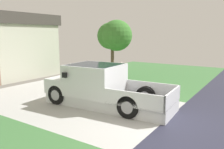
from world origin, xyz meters
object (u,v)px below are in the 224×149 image
Objects in this scene: person_with_hat at (121,77)px; handbag at (130,95)px; neighbor_tree at (114,36)px; pickup_truck at (99,87)px.

person_with_hat reaches higher than handbag.
neighbor_tree is (4.42, 3.23, 1.80)m from person_with_hat.
pickup_truck is at bearing 158.29° from handbag.
handbag is (1.54, -0.61, -0.61)m from pickup_truck.
person_with_hat is at bearing -143.86° from neighbor_tree.
pickup_truck is 1.39× the size of neighbor_tree.
neighbor_tree reaches higher than handbag.
neighbor_tree is at bearing -103.02° from person_with_hat.
person_with_hat is 0.91m from handbag.
pickup_truck is at bearing -152.87° from neighbor_tree.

